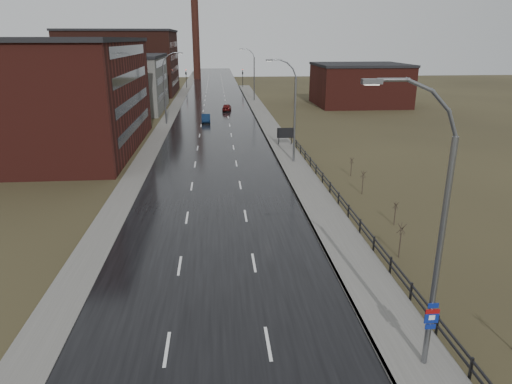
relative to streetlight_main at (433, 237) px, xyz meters
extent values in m
cube|color=black|center=(-8.47, 58.00, -6.03)|extent=(14.00, 300.00, 0.06)
cube|color=#595651|center=(0.13, 33.00, -5.97)|extent=(3.20, 180.00, 0.18)
cube|color=slate|center=(-1.39, 33.00, -5.97)|extent=(0.16, 180.00, 0.18)
cube|color=#595651|center=(-16.67, 58.00, -6.00)|extent=(2.40, 260.00, 0.12)
cube|color=#471914|center=(-29.47, 43.00, 0.44)|extent=(22.00, 28.00, 13.00)
cube|color=black|center=(-29.47, 43.00, 7.19)|extent=(22.44, 28.56, 0.50)
cube|color=black|center=(-18.49, 43.00, -3.06)|extent=(0.06, 22.40, 1.20)
cube|color=black|center=(-18.49, 43.00, -0.06)|extent=(0.06, 22.40, 1.20)
cube|color=black|center=(-18.49, 43.00, 2.94)|extent=(0.06, 22.40, 1.20)
cube|color=black|center=(-18.49, 43.00, 5.94)|extent=(0.06, 22.40, 1.20)
cube|color=slate|center=(-26.47, 76.00, -1.06)|extent=(16.00, 20.00, 10.00)
cube|color=black|center=(-26.47, 76.00, 4.19)|extent=(16.32, 20.40, 0.50)
cube|color=black|center=(-18.49, 76.00, -3.06)|extent=(0.06, 16.00, 1.20)
cube|color=black|center=(-18.49, 76.00, -0.06)|extent=(0.06, 16.00, 1.20)
cube|color=black|center=(-18.49, 76.00, 2.94)|extent=(0.06, 16.00, 1.20)
cube|color=#331611|center=(-31.47, 106.00, 1.44)|extent=(26.00, 24.00, 15.00)
cube|color=black|center=(-31.47, 106.00, 9.19)|extent=(26.52, 24.48, 0.50)
cube|color=black|center=(-18.49, 106.00, -3.06)|extent=(0.06, 19.20, 1.20)
cube|color=black|center=(-18.49, 106.00, -0.06)|extent=(0.06, 19.20, 1.20)
cube|color=black|center=(-18.49, 106.00, 2.94)|extent=(0.06, 19.20, 1.20)
cube|color=black|center=(-18.49, 106.00, 5.94)|extent=(0.06, 19.20, 1.20)
cube|color=#471914|center=(21.83, 80.00, -2.06)|extent=(18.00, 16.00, 8.00)
cube|color=black|center=(21.83, 80.00, 2.19)|extent=(18.36, 16.32, 0.50)
cylinder|color=#331611|center=(-14.47, 148.00, 8.94)|extent=(2.40, 2.40, 30.00)
cylinder|color=slate|center=(0.33, 0.00, -1.06)|extent=(0.24, 0.24, 10.00)
cylinder|color=slate|center=(0.14, 0.00, 4.40)|extent=(0.57, 0.14, 1.12)
cylinder|color=slate|center=(-0.41, 0.00, 5.22)|extent=(0.91, 0.14, 0.91)
cylinder|color=slate|center=(-1.22, 0.00, 5.76)|extent=(1.12, 0.14, 0.57)
cylinder|color=slate|center=(-2.19, 0.00, 5.95)|extent=(1.15, 0.14, 0.14)
cube|color=slate|center=(-2.94, 0.00, 5.90)|extent=(0.70, 0.28, 0.18)
cube|color=silver|center=(-2.94, 0.00, 5.80)|extent=(0.50, 0.20, 0.04)
cube|color=navy|center=(0.33, -0.12, -3.01)|extent=(0.45, 0.04, 0.22)
cube|color=navy|center=(0.33, -0.12, -3.51)|extent=(0.60, 0.04, 0.65)
cube|color=maroon|center=(0.33, -0.13, -3.28)|extent=(0.60, 0.04, 0.20)
cube|color=navy|center=(0.33, -0.12, -4.01)|extent=(0.45, 0.04, 0.22)
cube|color=silver|center=(0.33, -0.14, -3.56)|extent=(0.26, 0.02, 0.22)
cylinder|color=slate|center=(0.33, 34.00, -1.31)|extent=(0.24, 0.24, 9.50)
cylinder|color=slate|center=(0.16, 34.00, 3.84)|extent=(0.51, 0.14, 0.98)
cylinder|color=slate|center=(-0.32, 34.00, 4.56)|extent=(0.81, 0.14, 0.81)
cylinder|color=slate|center=(-1.03, 34.00, 5.04)|extent=(0.98, 0.14, 0.51)
cylinder|color=slate|center=(-1.87, 34.00, 5.20)|extent=(1.01, 0.14, 0.14)
cube|color=slate|center=(-2.56, 34.00, 5.15)|extent=(0.70, 0.28, 0.18)
cube|color=silver|center=(-2.56, 34.00, 5.05)|extent=(0.50, 0.20, 0.04)
cylinder|color=slate|center=(-16.47, 60.00, -1.31)|extent=(0.24, 0.24, 9.50)
cylinder|color=slate|center=(-16.30, 60.00, 3.84)|extent=(0.51, 0.14, 0.98)
cylinder|color=slate|center=(-15.83, 60.00, 4.56)|extent=(0.81, 0.14, 0.81)
cylinder|color=slate|center=(-15.11, 60.00, 5.04)|extent=(0.98, 0.14, 0.51)
cylinder|color=slate|center=(-14.27, 60.00, 5.20)|extent=(1.01, 0.14, 0.14)
cube|color=slate|center=(-13.59, 60.00, 5.15)|extent=(0.70, 0.28, 0.18)
cube|color=silver|center=(-13.59, 60.00, 5.05)|extent=(0.50, 0.20, 0.04)
cylinder|color=slate|center=(0.33, 88.00, -1.31)|extent=(0.24, 0.24, 9.50)
cylinder|color=slate|center=(0.16, 88.00, 3.84)|extent=(0.51, 0.14, 0.98)
cylinder|color=slate|center=(-0.32, 88.00, 4.56)|extent=(0.81, 0.14, 0.81)
cylinder|color=slate|center=(-1.03, 88.00, 5.04)|extent=(0.98, 0.14, 0.51)
cylinder|color=slate|center=(-1.87, 88.00, 5.20)|extent=(1.01, 0.14, 0.14)
cube|color=slate|center=(-2.56, 88.00, 5.15)|extent=(0.70, 0.28, 0.18)
cube|color=silver|center=(-2.56, 88.00, 5.05)|extent=(0.50, 0.20, 0.04)
cube|color=black|center=(1.83, -1.00, -5.51)|extent=(0.10, 0.10, 1.10)
cube|color=black|center=(1.83, 2.00, -5.51)|extent=(0.10, 0.10, 1.10)
cube|color=black|center=(1.83, 5.00, -5.51)|extent=(0.10, 0.10, 1.10)
cube|color=black|center=(1.83, 8.00, -5.51)|extent=(0.10, 0.10, 1.10)
cube|color=black|center=(1.83, 11.00, -5.51)|extent=(0.10, 0.10, 1.10)
cube|color=black|center=(1.83, 14.00, -5.51)|extent=(0.10, 0.10, 1.10)
cube|color=black|center=(1.83, 17.00, -5.51)|extent=(0.10, 0.10, 1.10)
cube|color=black|center=(1.83, 20.00, -5.51)|extent=(0.10, 0.10, 1.10)
cube|color=black|center=(1.83, 23.00, -5.51)|extent=(0.10, 0.10, 1.10)
cube|color=black|center=(1.83, 26.00, -5.51)|extent=(0.10, 0.10, 1.10)
cube|color=black|center=(1.83, 29.00, -5.51)|extent=(0.10, 0.10, 1.10)
cube|color=black|center=(1.83, 32.00, -5.51)|extent=(0.10, 0.10, 1.10)
cube|color=black|center=(1.83, 35.00, -5.51)|extent=(0.10, 0.10, 1.10)
cube|color=black|center=(1.83, 38.00, -5.51)|extent=(0.10, 0.10, 1.10)
cube|color=black|center=(1.83, 41.00, -5.51)|extent=(0.10, 0.10, 1.10)
cube|color=black|center=(1.83, 16.50, -5.11)|extent=(0.08, 53.00, 0.10)
cube|color=black|center=(1.83, 16.50, -5.51)|extent=(0.08, 53.00, 0.10)
cylinder|color=#382D23|center=(3.18, 10.04, -5.20)|extent=(0.08, 0.08, 1.72)
cylinder|color=#382D23|center=(3.23, 10.04, -4.08)|extent=(0.04, 0.58, 0.68)
cylinder|color=#382D23|center=(3.20, 10.09, -4.08)|extent=(0.55, 0.22, 0.69)
cylinder|color=#382D23|center=(3.14, 10.07, -4.08)|extent=(0.33, 0.49, 0.70)
cylinder|color=#382D23|center=(3.14, 10.01, -4.08)|extent=(0.33, 0.49, 0.70)
cylinder|color=#382D23|center=(3.20, 10.00, -4.08)|extent=(0.55, 0.22, 0.69)
cylinder|color=#382D23|center=(4.90, 15.33, -5.39)|extent=(0.08, 0.08, 1.35)
cylinder|color=#382D23|center=(4.95, 15.33, -4.51)|extent=(0.04, 0.46, 0.54)
cylinder|color=#382D23|center=(4.92, 15.38, -4.51)|extent=(0.44, 0.18, 0.55)
cylinder|color=#382D23|center=(4.86, 15.36, -4.51)|extent=(0.27, 0.39, 0.55)
cylinder|color=#382D23|center=(4.86, 15.30, -4.51)|extent=(0.27, 0.39, 0.55)
cylinder|color=#382D23|center=(4.92, 15.28, -4.51)|extent=(0.44, 0.18, 0.55)
cylinder|color=#382D23|center=(4.69, 22.57, -5.26)|extent=(0.08, 0.08, 1.61)
cylinder|color=#382D23|center=(4.74, 22.57, -4.21)|extent=(0.04, 0.54, 0.64)
cylinder|color=#382D23|center=(4.71, 22.62, -4.21)|extent=(0.52, 0.21, 0.64)
cylinder|color=#382D23|center=(4.65, 22.60, -4.21)|extent=(0.31, 0.46, 0.65)
cylinder|color=#382D23|center=(4.65, 22.54, -4.21)|extent=(0.31, 0.46, 0.65)
cylinder|color=#382D23|center=(4.71, 22.53, -4.21)|extent=(0.52, 0.21, 0.64)
cylinder|color=#382D23|center=(5.28, 28.22, -5.34)|extent=(0.08, 0.08, 1.44)
cylinder|color=#382D23|center=(5.33, 28.22, -4.40)|extent=(0.04, 0.49, 0.58)
cylinder|color=#382D23|center=(5.30, 28.26, -4.40)|extent=(0.47, 0.19, 0.58)
cylinder|color=#382D23|center=(5.24, 28.25, -4.40)|extent=(0.28, 0.42, 0.59)
cylinder|color=#382D23|center=(5.24, 28.19, -4.40)|extent=(0.28, 0.42, 0.59)
cylinder|color=#382D23|center=(5.30, 28.17, -4.40)|extent=(0.47, 0.19, 0.58)
cube|color=black|center=(-0.20, 42.67, -5.16)|extent=(0.10, 0.10, 1.80)
cube|color=black|center=(1.46, 42.67, -5.16)|extent=(0.10, 0.10, 1.80)
cube|color=silver|center=(0.63, 42.62, -4.34)|extent=(2.08, 0.08, 1.24)
cube|color=black|center=(0.63, 42.57, -4.34)|extent=(2.18, 0.04, 1.34)
cylinder|color=black|center=(-16.47, 118.00, -3.46)|extent=(0.16, 0.16, 5.20)
imported|color=black|center=(-16.47, 118.00, -1.31)|extent=(0.58, 2.73, 1.10)
sphere|color=#FF190C|center=(-16.47, 117.85, -1.01)|extent=(0.18, 0.18, 0.18)
cylinder|color=black|center=(-0.47, 118.00, -3.46)|extent=(0.16, 0.16, 5.20)
imported|color=black|center=(-0.47, 118.00, -1.31)|extent=(0.58, 2.73, 1.10)
sphere|color=#FF190C|center=(-0.47, 117.85, -1.01)|extent=(0.18, 0.18, 0.18)
imported|color=#0B1C38|center=(-10.02, 61.18, -5.39)|extent=(1.49, 4.11, 1.35)
imported|color=#510D0D|center=(-6.21, 73.68, -5.39)|extent=(1.99, 4.10, 1.35)
camera|label=1|loc=(-8.25, -15.51, 7.29)|focal=32.00mm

